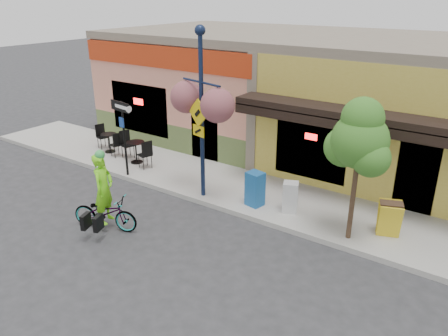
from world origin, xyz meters
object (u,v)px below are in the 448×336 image
object	(u,v)px
street_tree	(356,171)
newspaper_box_blue	(255,189)
lamp_post	(202,116)
building	(327,94)
newspaper_box_grey	(290,197)
one_way_sign	(125,139)
bicycle	(105,213)
cyclist_rider	(105,197)

from	to	relation	value
street_tree	newspaper_box_blue	bearing A→B (deg)	175.67
lamp_post	building	bearing A→B (deg)	93.67
newspaper_box_grey	street_tree	distance (m)	2.40
lamp_post	one_way_sign	size ratio (longest dim) A/B	1.97
newspaper_box_grey	building	bearing A→B (deg)	81.39
one_way_sign	newspaper_box_blue	distance (m)	4.86
bicycle	street_tree	bearing A→B (deg)	-81.01
building	lamp_post	world-z (taller)	lamp_post
lamp_post	street_tree	size ratio (longest dim) A/B	1.37
lamp_post	newspaper_box_blue	bearing A→B (deg)	24.54
building	one_way_sign	distance (m)	8.11
one_way_sign	street_tree	world-z (taller)	street_tree
lamp_post	one_way_sign	xyz separation A→B (m)	(-3.11, -0.20, -1.24)
bicycle	newspaper_box_blue	xyz separation A→B (m)	(2.73, 3.27, 0.18)
newspaper_box_blue	street_tree	distance (m)	3.23
street_tree	lamp_post	bearing A→B (deg)	-178.70
cyclist_rider	one_way_sign	size ratio (longest dim) A/B	0.75
building	bicycle	world-z (taller)	building
newspaper_box_blue	street_tree	world-z (taller)	street_tree
bicycle	one_way_sign	xyz separation A→B (m)	(-2.04, 2.75, 0.95)
cyclist_rider	newspaper_box_grey	distance (m)	5.11
building	one_way_sign	size ratio (longest dim) A/B	7.08
one_way_sign	street_tree	xyz separation A→B (m)	(7.70, 0.30, 0.56)
cyclist_rider	lamp_post	bearing A→B (deg)	-38.44
bicycle	building	bearing A→B (deg)	-32.32
bicycle	lamp_post	size ratio (longest dim) A/B	0.36
building	newspaper_box_grey	size ratio (longest dim) A/B	20.31
bicycle	newspaper_box_blue	size ratio (longest dim) A/B	1.79
cyclist_rider	newspaper_box_blue	distance (m)	4.24
newspaper_box_grey	street_tree	bearing A→B (deg)	-35.83
cyclist_rider	bicycle	bearing A→B (deg)	70.65
newspaper_box_blue	newspaper_box_grey	size ratio (longest dim) A/B	1.15
newspaper_box_grey	street_tree	world-z (taller)	street_tree
building	newspaper_box_blue	size ratio (longest dim) A/B	17.70
lamp_post	street_tree	world-z (taller)	lamp_post
building	bicycle	xyz separation A→B (m)	(-2.21, -9.60, -1.77)
newspaper_box_blue	one_way_sign	bearing A→B (deg)	-162.52
lamp_post	street_tree	xyz separation A→B (m)	(4.59, 0.10, -0.68)
bicycle	street_tree	xyz separation A→B (m)	(5.66, 3.05, 1.51)
street_tree	newspaper_box_grey	bearing A→B (deg)	167.02
bicycle	one_way_sign	size ratio (longest dim) A/B	0.72
one_way_sign	newspaper_box_blue	xyz separation A→B (m)	(4.77, 0.52, -0.77)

